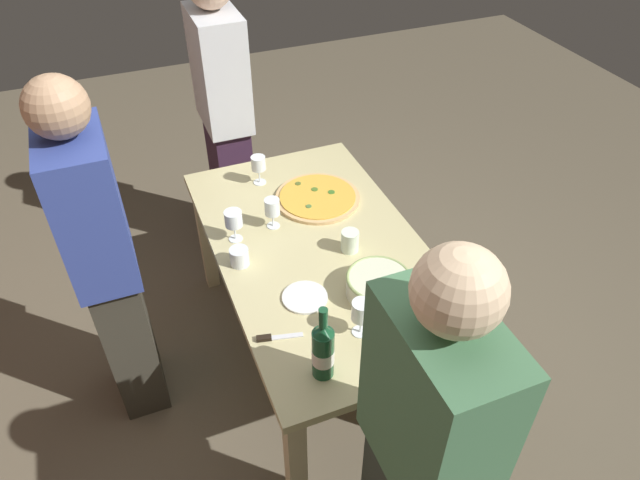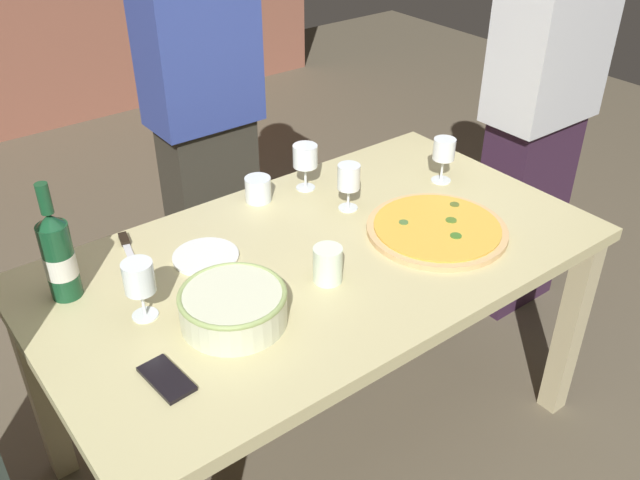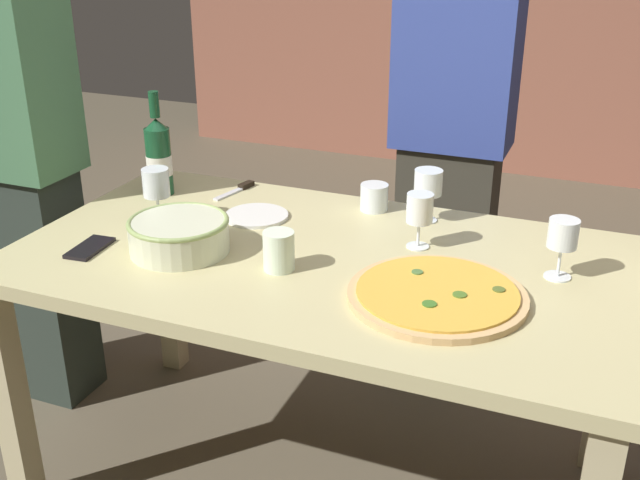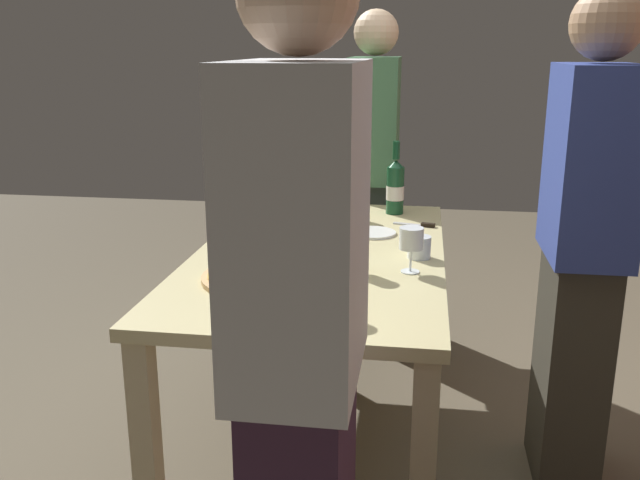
% 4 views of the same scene
% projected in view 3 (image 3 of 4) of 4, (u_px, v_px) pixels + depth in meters
% --- Properties ---
extents(dining_table, '(1.60, 0.90, 0.75)m').
position_uv_depth(dining_table, '(320.00, 287.00, 2.04)').
color(dining_table, '#C2B781').
rests_on(dining_table, ground).
extents(pizza, '(0.42, 0.42, 0.03)m').
position_uv_depth(pizza, '(437.00, 295.00, 1.77)').
color(pizza, tan).
rests_on(pizza, dining_table).
extents(serving_bowl, '(0.27, 0.27, 0.09)m').
position_uv_depth(serving_bowl, '(179.00, 234.00, 2.00)').
color(serving_bowl, beige).
rests_on(serving_bowl, dining_table).
extents(wine_bottle, '(0.08, 0.08, 0.33)m').
position_uv_depth(wine_bottle, '(159.00, 156.00, 2.38)').
color(wine_bottle, '#154527').
rests_on(wine_bottle, dining_table).
extents(wine_glass_near_pizza, '(0.07, 0.07, 0.15)m').
position_uv_depth(wine_glass_near_pizza, '(563.00, 237.00, 1.84)').
color(wine_glass_near_pizza, white).
rests_on(wine_glass_near_pizza, dining_table).
extents(wine_glass_by_bottle, '(0.08, 0.08, 0.16)m').
position_uv_depth(wine_glass_by_bottle, '(156.00, 184.00, 2.17)').
color(wine_glass_by_bottle, white).
rests_on(wine_glass_by_bottle, dining_table).
extents(wine_glass_far_left, '(0.07, 0.07, 0.15)m').
position_uv_depth(wine_glass_far_left, '(420.00, 211.00, 2.01)').
color(wine_glass_far_left, white).
rests_on(wine_glass_far_left, dining_table).
extents(wine_glass_far_right, '(0.08, 0.08, 0.15)m').
position_uv_depth(wine_glass_far_right, '(428.00, 184.00, 2.17)').
color(wine_glass_far_right, white).
rests_on(wine_glass_far_right, dining_table).
extents(cup_amber, '(0.08, 0.08, 0.10)m').
position_uv_depth(cup_amber, '(279.00, 251.00, 1.90)').
color(cup_amber, white).
rests_on(cup_amber, dining_table).
extents(cup_ceramic, '(0.08, 0.08, 0.08)m').
position_uv_depth(cup_ceramic, '(374.00, 197.00, 2.28)').
color(cup_ceramic, white).
rests_on(cup_ceramic, dining_table).
extents(side_plate, '(0.19, 0.19, 0.01)m').
position_uv_depth(side_plate, '(257.00, 216.00, 2.24)').
color(side_plate, white).
rests_on(side_plate, dining_table).
extents(cell_phone, '(0.08, 0.15, 0.01)m').
position_uv_depth(cell_phone, '(90.00, 248.00, 2.03)').
color(cell_phone, black).
rests_on(cell_phone, dining_table).
extents(pizza_knife, '(0.06, 0.18, 0.02)m').
position_uv_depth(pizza_knife, '(239.00, 189.00, 2.45)').
color(pizza_knife, silver).
rests_on(pizza_knife, dining_table).
extents(person_host, '(0.40, 0.24, 1.65)m').
position_uv_depth(person_host, '(452.00, 138.00, 2.67)').
color(person_host, '#343128').
rests_on(person_host, ground).
extents(person_guest_left, '(0.42, 0.24, 1.65)m').
position_uv_depth(person_guest_left, '(13.00, 162.00, 2.44)').
color(person_guest_left, '#2A352E').
rests_on(person_guest_left, ground).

